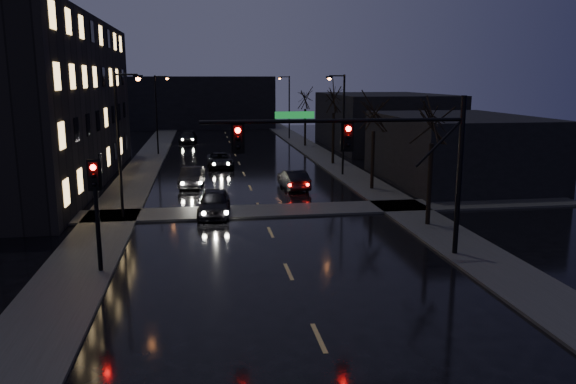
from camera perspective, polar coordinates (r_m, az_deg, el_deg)
name	(u,v)px	position (r m, az deg, el deg)	size (l,w,h in m)	color
ground	(334,371)	(15.80, 4.70, -17.71)	(160.00, 160.00, 0.00)	black
sidewalk_left	(141,170)	(49.27, -14.67, 2.17)	(3.00, 140.00, 0.12)	#2D2D2B
sidewalk_right	(336,165)	(50.40, 4.94, 2.70)	(3.00, 140.00, 0.12)	#2D2D2B
sidewalk_cross	(261,211)	(32.97, -2.73, -1.94)	(40.00, 3.00, 0.12)	#2D2D2B
apartment_block	(16,102)	(45.39, -25.89, 8.19)	(12.00, 30.00, 12.00)	black
commercial_right_near	(456,149)	(43.96, 16.72, 4.19)	(10.00, 14.00, 5.00)	black
commercial_right_far	(383,121)	(64.84, 9.63, 7.15)	(12.00, 18.00, 6.00)	black
far_block	(203,102)	(91.47, -8.62, 9.02)	(22.00, 10.00, 8.00)	black
signal_mast	(376,148)	(23.68, 8.96, 4.47)	(11.11, 0.41, 7.00)	black
signal_pole_left	(96,200)	(23.26, -18.92, -0.78)	(0.35, 0.41, 4.53)	black
tree_near	(433,108)	(29.83, 14.55, 8.26)	(3.52, 3.52, 8.08)	black
tree_mid_a	(374,106)	(39.23, 8.75, 8.60)	(3.30, 3.30, 7.58)	black
tree_mid_b	(334,91)	(50.78, 4.69, 10.20)	(3.74, 3.74, 8.59)	black
tree_far	(305,93)	(64.49, 1.77, 10.00)	(3.43, 3.43, 7.88)	black
streetlight_l_near	(122,133)	(31.82, -16.49, 5.73)	(1.53, 0.28, 8.00)	black
streetlight_l_far	(158,108)	(58.63, -13.03, 8.31)	(1.53, 0.28, 8.00)	black
streetlight_r_mid	(341,116)	(44.84, 5.40, 7.68)	(1.53, 0.28, 8.00)	black
streetlight_r_far	(288,102)	(72.28, -0.05, 9.14)	(1.53, 0.28, 8.00)	black
oncoming_car_a	(214,202)	(32.30, -7.52, -1.05)	(1.77, 4.40, 1.50)	black
oncoming_car_b	(192,177)	(41.15, -9.75, 1.50)	(1.47, 4.22, 1.39)	black
oncoming_car_c	(220,160)	(49.68, -6.90, 3.23)	(2.18, 4.73, 1.32)	black
oncoming_car_d	(188,137)	(69.56, -10.13, 5.51)	(1.96, 4.83, 1.40)	black
lead_car	(294,179)	(39.70, 0.56, 1.29)	(1.45, 4.17, 1.37)	black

